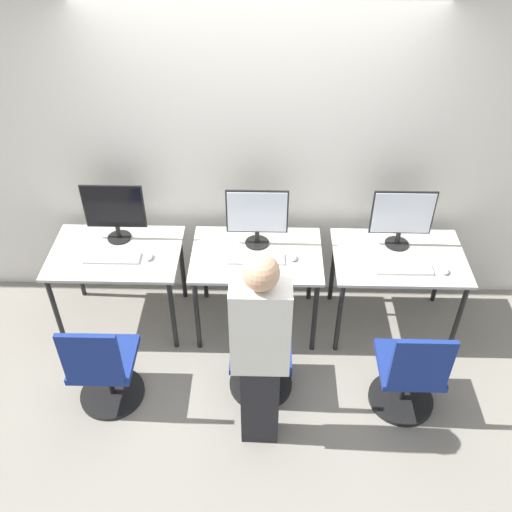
% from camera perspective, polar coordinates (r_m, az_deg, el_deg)
% --- Properties ---
extents(ground_plane, '(20.00, 20.00, 0.00)m').
position_cam_1_polar(ground_plane, '(4.70, -0.04, -9.56)').
color(ground_plane, gray).
extents(wall_back, '(12.00, 0.05, 2.80)m').
position_cam_1_polar(wall_back, '(4.46, 0.22, 10.62)').
color(wall_back, silver).
rests_on(wall_back, ground_plane).
extents(desk_left, '(1.02, 0.70, 0.75)m').
position_cam_1_polar(desk_left, '(4.64, -13.76, -0.43)').
color(desk_left, '#BCB7AD').
rests_on(desk_left, ground_plane).
extents(monitor_left, '(0.48, 0.19, 0.49)m').
position_cam_1_polar(monitor_left, '(4.57, -13.98, 4.45)').
color(monitor_left, black).
rests_on(monitor_left, desk_left).
extents(keyboard_left, '(0.43, 0.14, 0.02)m').
position_cam_1_polar(keyboard_left, '(4.52, -14.18, -0.17)').
color(keyboard_left, silver).
rests_on(keyboard_left, desk_left).
extents(mouse_left, '(0.06, 0.09, 0.03)m').
position_cam_1_polar(mouse_left, '(4.46, -10.65, -0.08)').
color(mouse_left, silver).
rests_on(mouse_left, desk_left).
extents(office_chair_left, '(0.48, 0.48, 0.87)m').
position_cam_1_polar(office_chair_left, '(4.27, -15.00, -10.95)').
color(office_chair_left, black).
rests_on(office_chair_left, ground_plane).
extents(desk_center, '(1.02, 0.70, 0.75)m').
position_cam_1_polar(desk_center, '(4.49, 0.06, -0.67)').
color(desk_center, '#BCB7AD').
rests_on(desk_center, ground_plane).
extents(monitor_center, '(0.48, 0.19, 0.49)m').
position_cam_1_polar(monitor_center, '(4.38, 0.11, 4.06)').
color(monitor_center, black).
rests_on(monitor_center, desk_center).
extents(keyboard_center, '(0.43, 0.14, 0.02)m').
position_cam_1_polar(keyboard_center, '(4.37, 0.04, -0.26)').
color(keyboard_center, silver).
rests_on(keyboard_center, desk_center).
extents(mouse_center, '(0.06, 0.09, 0.03)m').
position_cam_1_polar(mouse_center, '(4.38, 3.74, -0.13)').
color(mouse_center, silver).
rests_on(mouse_center, desk_center).
extents(office_chair_center, '(0.48, 0.48, 0.87)m').
position_cam_1_polar(office_chair_center, '(4.19, 0.49, -10.38)').
color(office_chair_center, black).
rests_on(office_chair_center, ground_plane).
extents(person_center, '(0.36, 0.21, 1.62)m').
position_cam_1_polar(person_center, '(3.55, 0.43, -9.37)').
color(person_center, '#232328').
rests_on(person_center, ground_plane).
extents(desk_right, '(1.02, 0.70, 0.75)m').
position_cam_1_polar(desk_right, '(4.61, 14.01, -0.86)').
color(desk_right, '#BCB7AD').
rests_on(desk_right, ground_plane).
extents(monitor_right, '(0.48, 0.19, 0.49)m').
position_cam_1_polar(monitor_right, '(4.51, 14.40, 3.84)').
color(monitor_right, black).
rests_on(monitor_right, desk_right).
extents(keyboard_right, '(0.43, 0.14, 0.02)m').
position_cam_1_polar(keyboard_right, '(4.42, 14.54, -1.22)').
color(keyboard_right, silver).
rests_on(keyboard_right, desk_right).
extents(mouse_right, '(0.06, 0.09, 0.03)m').
position_cam_1_polar(mouse_right, '(4.49, 18.36, -1.38)').
color(mouse_right, silver).
rests_on(mouse_right, desk_right).
extents(office_chair_right, '(0.48, 0.48, 0.87)m').
position_cam_1_polar(office_chair_right, '(4.24, 15.09, -11.48)').
color(office_chair_right, black).
rests_on(office_chair_right, ground_plane).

